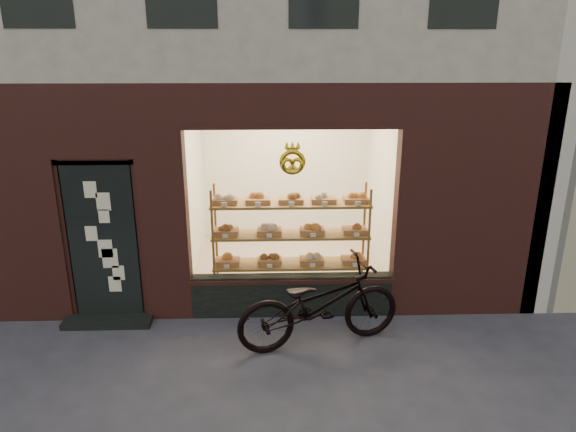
{
  "coord_description": "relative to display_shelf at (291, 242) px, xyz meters",
  "views": [
    {
      "loc": [
        0.2,
        -4.22,
        3.47
      ],
      "look_at": [
        0.39,
        2.0,
        1.45
      ],
      "focal_mm": 32.0,
      "sensor_mm": 36.0,
      "label": 1
    }
  ],
  "objects": [
    {
      "name": "ground",
      "position": [
        -0.45,
        -2.55,
        -0.88
      ],
      "size": [
        90.0,
        90.0,
        0.0
      ],
      "primitive_type": "plane",
      "color": "#333339"
    },
    {
      "name": "bicycle",
      "position": [
        0.31,
        -1.21,
        -0.34
      ],
      "size": [
        2.16,
        1.21,
        1.07
      ],
      "primitive_type": "imported",
      "rotation": [
        0.0,
        0.0,
        1.83
      ],
      "color": "black",
      "rests_on": "ground"
    },
    {
      "name": "display_shelf",
      "position": [
        0.0,
        0.0,
        0.0
      ],
      "size": [
        2.2,
        0.45,
        1.7
      ],
      "color": "brown",
      "rests_on": "ground"
    }
  ]
}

